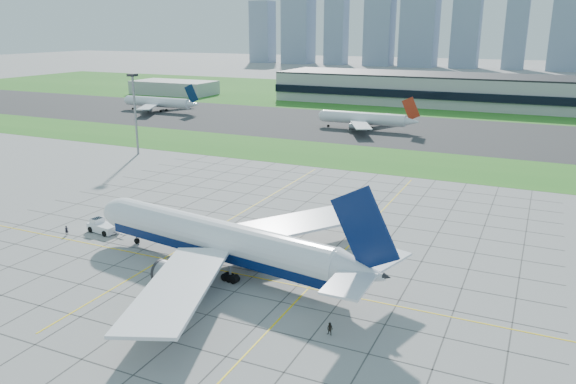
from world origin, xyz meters
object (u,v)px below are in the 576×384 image
object	(u,v)px
airliner	(220,240)
pushback_tug	(102,226)
distant_jet_0	(159,102)
distant_jet_1	(365,118)
light_mast	(135,104)
crew_near	(67,230)
crew_far	(330,329)

from	to	relation	value
airliner	pushback_tug	world-z (taller)	airliner
distant_jet_0	distant_jet_1	world-z (taller)	same
light_mast	distant_jet_1	size ratio (longest dim) A/B	0.60
airliner	pushback_tug	distance (m)	31.77
pushback_tug	distant_jet_1	xyz separation A→B (m)	(12.88, 135.08, 3.32)
distant_jet_1	distant_jet_0	bearing A→B (deg)	176.30
distant_jet_0	crew_near	bearing A→B (deg)	-58.91
light_mast	airliner	world-z (taller)	light_mast
pushback_tug	distant_jet_0	xyz separation A→B (m)	(-93.35, 141.95, 3.32)
airliner	light_mast	bearing A→B (deg)	145.86
pushback_tug	crew_far	size ratio (longest dim) A/B	5.19
pushback_tug	crew_near	xyz separation A→B (m)	(-5.20, -4.23, -0.23)
distant_jet_0	distant_jet_1	xyz separation A→B (m)	(106.23, -6.87, -0.00)
pushback_tug	distant_jet_1	bearing A→B (deg)	93.22
crew_far	distant_jet_1	distance (m)	158.83
airliner	distant_jet_0	bearing A→B (deg)	138.86
light_mast	pushback_tug	distance (m)	74.64
pushback_tug	distant_jet_0	distance (m)	169.92
light_mast	crew_near	world-z (taller)	light_mast
airliner	pushback_tug	xyz separation A→B (m)	(-31.07, 5.32, -4.00)
crew_near	light_mast	bearing A→B (deg)	61.78
light_mast	pushback_tug	xyz separation A→B (m)	(40.45, -60.91, -15.02)
pushback_tug	distant_jet_0	world-z (taller)	distant_jet_0
light_mast	airliner	bearing A→B (deg)	-42.80
light_mast	crew_near	size ratio (longest dim) A/B	13.62
light_mast	distant_jet_1	world-z (taller)	light_mast
light_mast	distant_jet_1	bearing A→B (deg)	54.28
light_mast	pushback_tug	bearing A→B (deg)	-56.41
light_mast	airliner	size ratio (longest dim) A/B	0.43
pushback_tug	crew_near	bearing A→B (deg)	-132.22
crew_near	distant_jet_1	bearing A→B (deg)	25.96
airliner	crew_near	bearing A→B (deg)	-173.06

